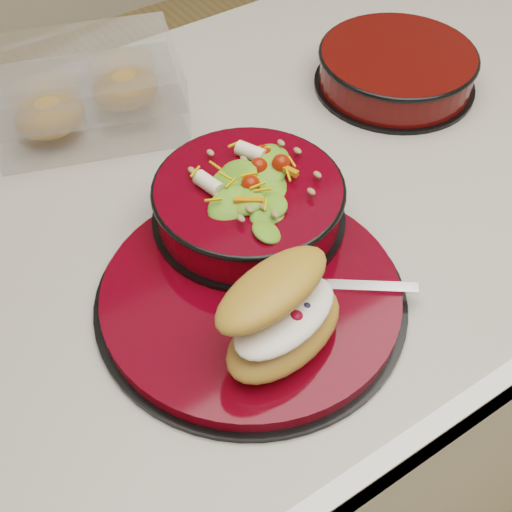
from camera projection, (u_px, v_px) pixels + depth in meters
island_counter at (294, 362)px, 1.22m from camera, size 1.24×0.74×0.90m
dinner_plate at (252, 296)px, 0.73m from camera, size 0.32×0.32×0.02m
salad_bowl at (248, 197)px, 0.77m from camera, size 0.21×0.21×0.09m
croissant at (281, 314)px, 0.65m from camera, size 0.15×0.12×0.08m
fork at (324, 285)px, 0.73m from camera, size 0.15×0.12×0.00m
pastry_box at (87, 92)px, 0.91m from camera, size 0.28×0.24×0.09m
extra_bowl at (397, 68)px, 0.98m from camera, size 0.22×0.22×0.05m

